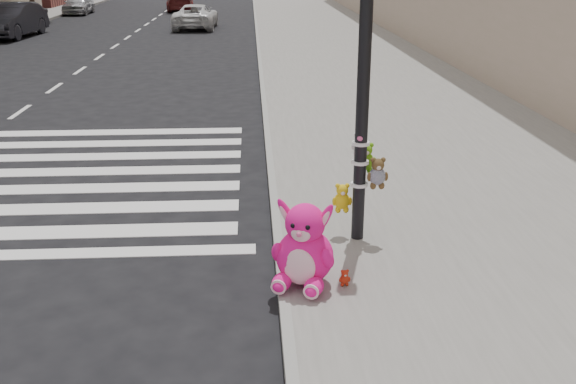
{
  "coord_description": "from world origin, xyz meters",
  "views": [
    {
      "loc": [
        1.24,
        -5.91,
        3.68
      ],
      "look_at": [
        1.69,
        1.94,
        0.75
      ],
      "focal_mm": 40.0,
      "sensor_mm": 36.0,
      "label": 1
    }
  ],
  "objects_px": {
    "signal_pole": "(363,119)",
    "pink_bunny": "(304,250)",
    "car_dark_far": "(12,20)",
    "car_white_near": "(196,16)",
    "red_teddy": "(345,278)"
  },
  "relations": [
    {
      "from": "signal_pole",
      "to": "pink_bunny",
      "type": "bearing_deg",
      "value": -123.5
    },
    {
      "from": "pink_bunny",
      "to": "car_white_near",
      "type": "height_order",
      "value": "car_white_near"
    },
    {
      "from": "pink_bunny",
      "to": "car_dark_far",
      "type": "xyz_separation_m",
      "value": [
        -11.59,
        24.82,
        0.23
      ]
    },
    {
      "from": "pink_bunny",
      "to": "red_teddy",
      "type": "height_order",
      "value": "pink_bunny"
    },
    {
      "from": "signal_pole",
      "to": "pink_bunny",
      "type": "relative_size",
      "value": 3.91
    },
    {
      "from": "signal_pole",
      "to": "red_teddy",
      "type": "relative_size",
      "value": 19.99
    },
    {
      "from": "red_teddy",
      "to": "car_dark_far",
      "type": "xyz_separation_m",
      "value": [
        -12.05,
        24.89,
        0.55
      ]
    },
    {
      "from": "red_teddy",
      "to": "car_white_near",
      "type": "xyz_separation_m",
      "value": [
        -3.84,
        28.19,
        0.38
      ]
    },
    {
      "from": "car_white_near",
      "to": "red_teddy",
      "type": "bearing_deg",
      "value": 99.25
    },
    {
      "from": "pink_bunny",
      "to": "car_dark_far",
      "type": "distance_m",
      "value": 27.39
    },
    {
      "from": "pink_bunny",
      "to": "car_white_near",
      "type": "relative_size",
      "value": 0.23
    },
    {
      "from": "red_teddy",
      "to": "car_dark_far",
      "type": "distance_m",
      "value": 27.65
    },
    {
      "from": "car_dark_far",
      "to": "signal_pole",
      "type": "bearing_deg",
      "value": -57.72
    },
    {
      "from": "pink_bunny",
      "to": "car_white_near",
      "type": "xyz_separation_m",
      "value": [
        -3.38,
        28.12,
        0.06
      ]
    },
    {
      "from": "car_dark_far",
      "to": "red_teddy",
      "type": "bearing_deg",
      "value": -59.67
    }
  ]
}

